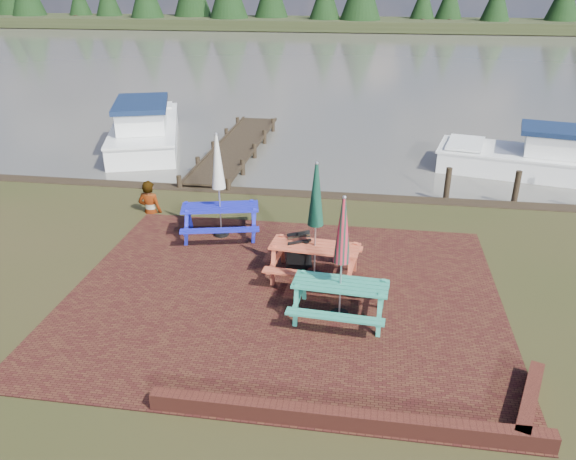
{
  "coord_description": "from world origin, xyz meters",
  "views": [
    {
      "loc": [
        1.63,
        -9.06,
        6.17
      ],
      "look_at": [
        -0.08,
        2.14,
        1.0
      ],
      "focal_mm": 35.0,
      "sensor_mm": 36.0,
      "label": 1
    }
  ],
  "objects_px": {
    "picnic_table_blue": "(220,202)",
    "boat_jetty": "(145,130)",
    "picnic_table_red": "(315,240)",
    "picnic_table_teal": "(341,278)",
    "jetty": "(236,148)",
    "chalkboard": "(299,253)",
    "person": "(147,181)",
    "boat_near": "(546,160)"
  },
  "relations": [
    {
      "from": "boat_near",
      "to": "jetty",
      "type": "bearing_deg",
      "value": 99.21
    },
    {
      "from": "picnic_table_teal",
      "to": "boat_near",
      "type": "bearing_deg",
      "value": 62.12
    },
    {
      "from": "jetty",
      "to": "picnic_table_teal",
      "type": "bearing_deg",
      "value": -66.66
    },
    {
      "from": "boat_jetty",
      "to": "person",
      "type": "distance_m",
      "value": 7.82
    },
    {
      "from": "picnic_table_blue",
      "to": "jetty",
      "type": "height_order",
      "value": "picnic_table_blue"
    },
    {
      "from": "picnic_table_red",
      "to": "person",
      "type": "bearing_deg",
      "value": 153.67
    },
    {
      "from": "picnic_table_teal",
      "to": "boat_jetty",
      "type": "distance_m",
      "value": 14.62
    },
    {
      "from": "person",
      "to": "boat_near",
      "type": "bearing_deg",
      "value": -150.9
    },
    {
      "from": "chalkboard",
      "to": "picnic_table_teal",
      "type": "bearing_deg",
      "value": -88.87
    },
    {
      "from": "picnic_table_red",
      "to": "jetty",
      "type": "bearing_deg",
      "value": 118.5
    },
    {
      "from": "picnic_table_teal",
      "to": "chalkboard",
      "type": "xyz_separation_m",
      "value": [
        -1.04,
        1.76,
        -0.44
      ]
    },
    {
      "from": "chalkboard",
      "to": "boat_jetty",
      "type": "bearing_deg",
      "value": 97.7
    },
    {
      "from": "chalkboard",
      "to": "boat_near",
      "type": "relative_size",
      "value": 0.12
    },
    {
      "from": "picnic_table_red",
      "to": "picnic_table_teal",
      "type": "bearing_deg",
      "value": -61.01
    },
    {
      "from": "picnic_table_teal",
      "to": "person",
      "type": "xyz_separation_m",
      "value": [
        -5.67,
        4.56,
        0.04
      ]
    },
    {
      "from": "picnic_table_blue",
      "to": "chalkboard",
      "type": "xyz_separation_m",
      "value": [
        2.23,
        -1.6,
        -0.49
      ]
    },
    {
      "from": "picnic_table_teal",
      "to": "person",
      "type": "bearing_deg",
      "value": 145.32
    },
    {
      "from": "person",
      "to": "picnic_table_blue",
      "type": "bearing_deg",
      "value": 157.12
    },
    {
      "from": "picnic_table_red",
      "to": "jetty",
      "type": "distance_m",
      "value": 10.32
    },
    {
      "from": "jetty",
      "to": "boat_near",
      "type": "bearing_deg",
      "value": -3.58
    },
    {
      "from": "picnic_table_teal",
      "to": "boat_near",
      "type": "distance_m",
      "value": 12.08
    },
    {
      "from": "jetty",
      "to": "picnic_table_red",
      "type": "bearing_deg",
      "value": -66.72
    },
    {
      "from": "jetty",
      "to": "person",
      "type": "bearing_deg",
      "value": -98.51
    },
    {
      "from": "picnic_table_blue",
      "to": "boat_jetty",
      "type": "height_order",
      "value": "picnic_table_blue"
    },
    {
      "from": "chalkboard",
      "to": "person",
      "type": "xyz_separation_m",
      "value": [
        -4.63,
        2.81,
        0.48
      ]
    },
    {
      "from": "jetty",
      "to": "boat_near",
      "type": "xyz_separation_m",
      "value": [
        11.12,
        -0.7,
        0.24
      ]
    },
    {
      "from": "picnic_table_blue",
      "to": "boat_near",
      "type": "xyz_separation_m",
      "value": [
        9.68,
        6.88,
        -0.58
      ]
    },
    {
      "from": "picnic_table_red",
      "to": "boat_jetty",
      "type": "relative_size",
      "value": 0.35
    },
    {
      "from": "picnic_table_red",
      "to": "picnic_table_blue",
      "type": "height_order",
      "value": "picnic_table_blue"
    },
    {
      "from": "jetty",
      "to": "person",
      "type": "distance_m",
      "value": 6.49
    },
    {
      "from": "picnic_table_teal",
      "to": "person",
      "type": "height_order",
      "value": "picnic_table_teal"
    },
    {
      "from": "picnic_table_red",
      "to": "boat_near",
      "type": "relative_size",
      "value": 0.37
    },
    {
      "from": "picnic_table_red",
      "to": "chalkboard",
      "type": "xyz_separation_m",
      "value": [
        -0.39,
        0.27,
        -0.48
      ]
    },
    {
      "from": "boat_jetty",
      "to": "person",
      "type": "bearing_deg",
      "value": -85.82
    },
    {
      "from": "picnic_table_teal",
      "to": "jetty",
      "type": "xyz_separation_m",
      "value": [
        -4.72,
        10.93,
        -0.78
      ]
    },
    {
      "from": "picnic_table_red",
      "to": "boat_jetty",
      "type": "xyz_separation_m",
      "value": [
        -8.0,
        10.29,
        -0.51
      ]
    },
    {
      "from": "chalkboard",
      "to": "boat_near",
      "type": "distance_m",
      "value": 11.28
    },
    {
      "from": "picnic_table_blue",
      "to": "chalkboard",
      "type": "height_order",
      "value": "picnic_table_blue"
    },
    {
      "from": "jetty",
      "to": "boat_near",
      "type": "distance_m",
      "value": 11.15
    },
    {
      "from": "picnic_table_teal",
      "to": "person",
      "type": "distance_m",
      "value": 7.28
    },
    {
      "from": "picnic_table_red",
      "to": "boat_jetty",
      "type": "height_order",
      "value": "picnic_table_red"
    },
    {
      "from": "picnic_table_teal",
      "to": "boat_jetty",
      "type": "height_order",
      "value": "picnic_table_teal"
    }
  ]
}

